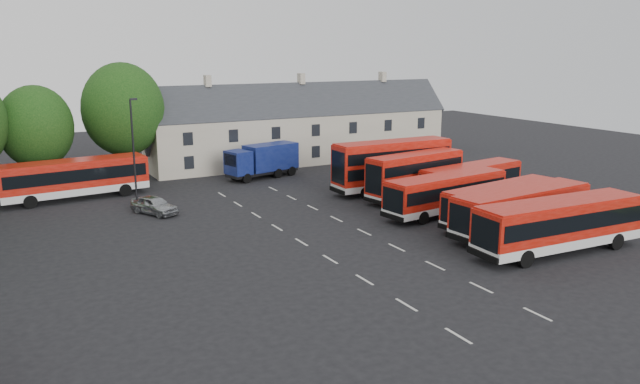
{
  "coord_description": "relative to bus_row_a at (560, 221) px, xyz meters",
  "views": [
    {
      "loc": [
        -17.88,
        -34.07,
        12.72
      ],
      "look_at": [
        3.74,
        6.32,
        2.2
      ],
      "focal_mm": 35.0,
      "sensor_mm": 36.0,
      "label": 1
    }
  ],
  "objects": [
    {
      "name": "box_truck",
      "position": [
        -7.21,
        30.91,
        -0.18
      ],
      "size": [
        8.01,
        4.14,
        3.35
      ],
      "rotation": [
        0.0,
        0.0,
        0.24
      ],
      "color": "black",
      "rests_on": "ground"
    },
    {
      "name": "lane_markings",
      "position": [
        -10.98,
        9.68,
        -2.05
      ],
      "size": [
        5.15,
        33.8,
        0.01
      ],
      "color": "beige",
      "rests_on": "ground"
    },
    {
      "name": "bus_north",
      "position": [
        -25.21,
        30.01,
        0.0
      ],
      "size": [
        12.38,
        4.1,
        3.43
      ],
      "rotation": [
        0.0,
        0.0,
        0.11
      ],
      "color": "silver",
      "rests_on": "ground"
    },
    {
      "name": "lamppost",
      "position": [
        -21.38,
        23.46,
        2.75
      ],
      "size": [
        0.62,
        0.26,
        9.01
      ],
      "rotation": [
        0.0,
        0.0,
        0.08
      ],
      "color": "black",
      "rests_on": "ground"
    },
    {
      "name": "bus_row_d",
      "position": [
        -0.19,
        10.91,
        -0.17
      ],
      "size": [
        11.33,
        3.87,
        3.14
      ],
      "rotation": [
        0.0,
        0.0,
        0.12
      ],
      "color": "silver",
      "rests_on": "ground"
    },
    {
      "name": "bus_dd_south",
      "position": [
        0.75,
        16.23,
        0.21
      ],
      "size": [
        9.96,
        3.79,
        3.99
      ],
      "rotation": [
        0.0,
        0.0,
        0.17
      ],
      "color": "silver",
      "rests_on": "ground"
    },
    {
      "name": "bus_row_e",
      "position": [
        5.04,
        13.91,
        -0.25
      ],
      "size": [
        10.89,
        4.05,
        3.01
      ],
      "rotation": [
        0.0,
        0.0,
        0.16
      ],
      "color": "silver",
      "rests_on": "ground"
    },
    {
      "name": "silver_car",
      "position": [
        -20.41,
        21.76,
        -1.33
      ],
      "size": [
        3.47,
        4.58,
        1.45
      ],
      "primitive_type": "imported",
      "rotation": [
        0.0,
        0.0,
        0.47
      ],
      "color": "#A1A4A9",
      "rests_on": "ground"
    },
    {
      "name": "bus_row_a",
      "position": [
        0.0,
        0.0,
        0.0
      ],
      "size": [
        12.22,
        3.24,
        3.43
      ],
      "rotation": [
        0.0,
        0.0,
        -0.04
      ],
      "color": "silver",
      "rests_on": "ground"
    },
    {
      "name": "terrace_houses",
      "position": [
        0.52,
        37.68,
        1.8
      ],
      "size": [
        35.7,
        7.13,
        10.06
      ],
      "color": "beige",
      "rests_on": "ground"
    },
    {
      "name": "bus_dd_north",
      "position": [
        0.71,
        19.61,
        0.59
      ],
      "size": [
        11.36,
        2.69,
        4.65
      ],
      "rotation": [
        0.0,
        0.0,
        -0.0
      ],
      "color": "silver",
      "rests_on": "ground"
    },
    {
      "name": "bus_row_b",
      "position": [
        0.81,
        4.0,
        -0.09
      ],
      "size": [
        11.78,
        3.69,
        3.28
      ],
      "rotation": [
        0.0,
        0.0,
        0.09
      ],
      "color": "silver",
      "rests_on": "ground"
    },
    {
      "name": "bus_row_c",
      "position": [
        1.44,
        6.51,
        -0.23
      ],
      "size": [
        11.0,
        4.02,
        3.04
      ],
      "rotation": [
        0.0,
        0.0,
        0.15
      ],
      "color": "silver",
      "rests_on": "ground"
    },
    {
      "name": "ground",
      "position": [
        -13.48,
        7.68,
        -2.06
      ],
      "size": [
        140.0,
        140.0,
        0.0
      ],
      "primitive_type": "plane",
      "color": "black",
      "rests_on": "ground"
    }
  ]
}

